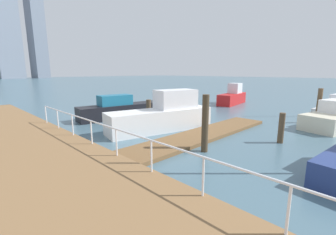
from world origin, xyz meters
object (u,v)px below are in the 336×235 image
Objects in this scene: moored_boat_0 at (124,109)px; moored_boat_2 at (233,97)px; moored_boat_4 at (335,118)px; moored_boat_3 at (164,115)px.

moored_boat_2 reaches higher than moored_boat_0.
moored_boat_4 is at bearing -58.73° from moored_boat_0.
moored_boat_3 is 10.96m from moored_boat_4.
moored_boat_2 is (12.99, -2.05, 0.13)m from moored_boat_0.
moored_boat_3 is at bearing -167.41° from moored_boat_2.
moored_boat_3 is at bearing -96.22° from moored_boat_0.
moored_boat_2 is 13.87m from moored_boat_3.
moored_boat_3 reaches higher than moored_boat_2.
moored_boat_4 is at bearing -117.59° from moored_boat_2.
moored_boat_3 reaches higher than moored_boat_0.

